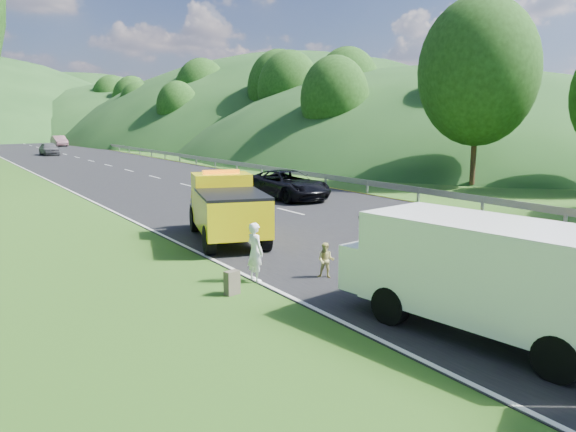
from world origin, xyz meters
TOP-DOWN VIEW (x-y plane):
  - ground at (0.00, 0.00)m, footprint 320.00×320.00m
  - road_surface at (3.00, 40.00)m, footprint 14.00×200.00m
  - guardrail at (10.30, 52.50)m, footprint 0.06×140.00m
  - tree_line_right at (23.00, 60.00)m, footprint 14.00×140.00m
  - hills_backdrop at (6.50, 134.70)m, footprint 201.00×288.60m
  - tow_truck at (-2.24, 6.16)m, footprint 3.62×5.98m
  - white_van at (-1.94, -4.64)m, footprint 3.71×6.90m
  - woman at (-3.92, 1.21)m, footprint 0.46×0.61m
  - child at (-2.18, 0.38)m, footprint 0.59×0.60m
  - worker at (-1.68, -5.11)m, footprint 1.46×1.20m
  - suitcase at (-4.97, 0.53)m, footprint 0.41×0.28m
  - passing_suv at (5.15, 13.53)m, footprint 2.70×5.53m
  - dist_car_a at (1.20, 57.31)m, footprint 1.75×4.34m
  - dist_car_b at (6.23, 77.23)m, footprint 1.65×4.74m
  - dist_car_c at (3.98, 96.67)m, footprint 1.79×4.39m
  - dist_car_d at (4.83, 111.96)m, footprint 1.75×4.34m

SIDE VIEW (x-z plane):
  - ground at x=0.00m, z-range 0.00..0.00m
  - guardrail at x=10.30m, z-range -0.76..0.76m
  - tree_line_right at x=23.00m, z-range -7.00..7.00m
  - hills_backdrop at x=6.50m, z-range -22.00..22.00m
  - woman at x=-3.92m, z-range -0.79..0.79m
  - child at x=-2.18m, z-range -0.49..0.49m
  - worker at x=-1.68m, z-range -0.98..0.98m
  - passing_suv at x=5.15m, z-range -0.76..0.76m
  - dist_car_a at x=1.20m, z-range -0.74..0.74m
  - dist_car_b at x=6.23m, z-range -0.78..0.78m
  - dist_car_c at x=3.98m, z-range -0.64..0.64m
  - dist_car_d at x=4.83m, z-range -0.74..0.74m
  - road_surface at x=3.00m, z-range 0.00..0.02m
  - suitcase at x=-4.97m, z-range 0.00..0.60m
  - tow_truck at x=-2.24m, z-range -0.03..2.39m
  - white_van at x=-1.94m, z-range 0.15..2.49m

